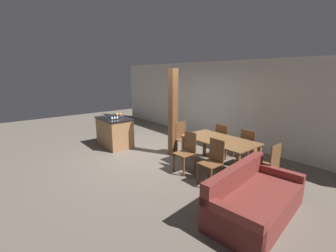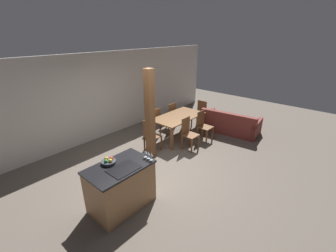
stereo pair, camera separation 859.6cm
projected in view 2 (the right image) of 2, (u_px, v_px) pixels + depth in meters
name	position (u px, v px, depth m)	size (l,w,h in m)	color
ground_plane	(158.00, 169.00, 5.75)	(16.00, 16.00, 0.00)	#665B51
wall_back	(92.00, 98.00, 6.92)	(11.20, 0.08, 2.70)	silver
kitchen_island	(121.00, 186.00, 4.36)	(1.23, 0.78, 0.94)	#9E7047
fruit_bowl	(109.00, 161.00, 4.25)	(0.28, 0.28, 0.11)	#383D47
wine_glass_near	(151.00, 155.00, 4.32)	(0.07, 0.07, 0.16)	silver
wine_glass_middle	(148.00, 153.00, 4.37)	(0.07, 0.07, 0.16)	silver
wine_glass_far	(145.00, 152.00, 4.42)	(0.07, 0.07, 0.16)	silver
dining_table	(178.00, 119.00, 7.24)	(1.76, 0.96, 0.75)	brown
dining_chair_near_left	(189.00, 133.00, 6.60)	(0.40, 0.40, 0.95)	brown
dining_chair_near_right	(203.00, 125.00, 7.15)	(0.40, 0.40, 0.95)	brown
dining_chair_far_left	(154.00, 121.00, 7.46)	(0.40, 0.40, 0.95)	brown
dining_chair_far_right	(170.00, 115.00, 8.01)	(0.40, 0.40, 0.95)	brown
dining_chair_head_end	(151.00, 136.00, 6.43)	(0.40, 0.40, 0.95)	brown
dining_chair_foot_end	(200.00, 113.00, 8.18)	(0.40, 0.40, 0.95)	brown
couch	(230.00, 124.00, 7.84)	(1.14, 1.99, 0.78)	maroon
timber_post	(150.00, 116.00, 5.87)	(0.20, 0.20, 2.43)	brown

